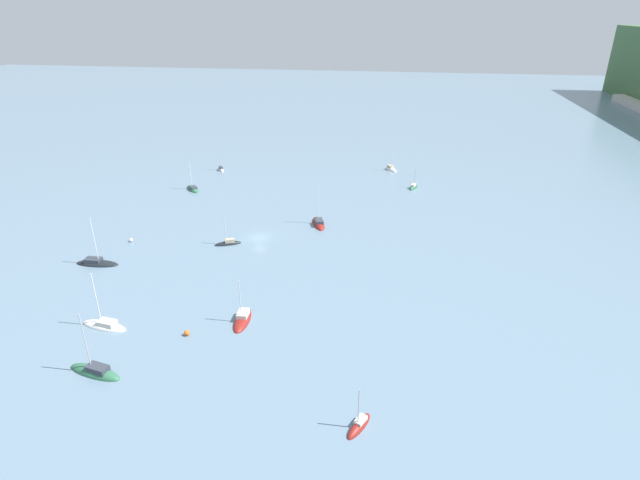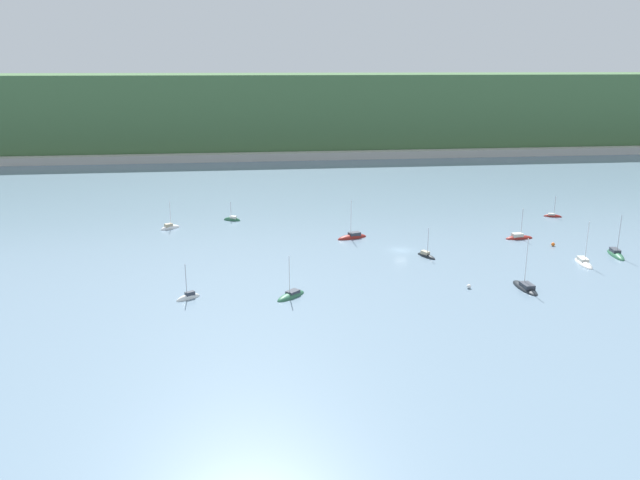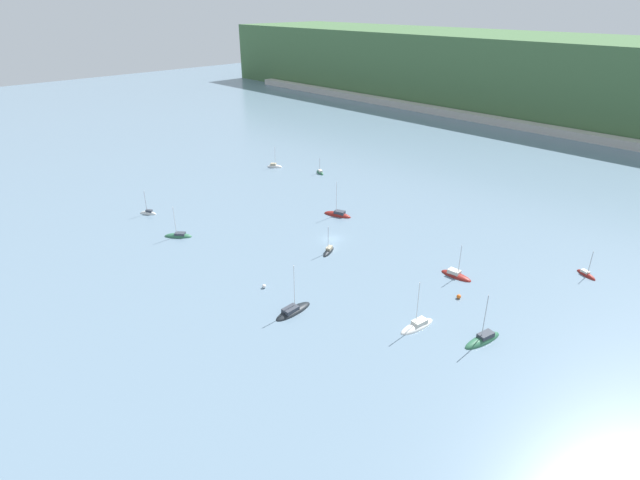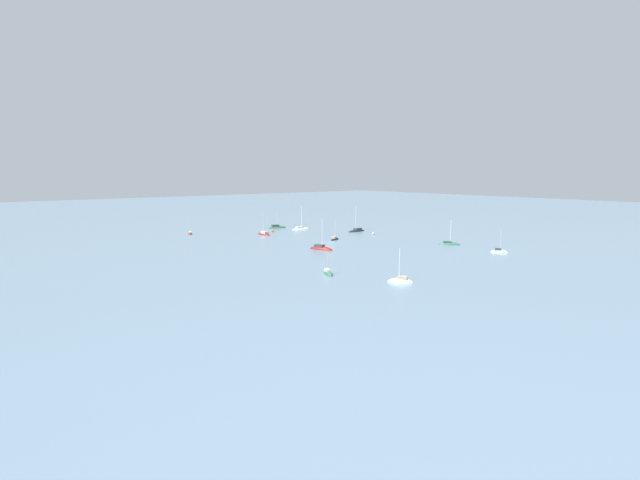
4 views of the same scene
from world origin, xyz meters
The scene contains 14 objects.
ground_plane centered at (0.00, 0.00, 0.00)m, with size 600.00×600.00×0.00m, color slate.
sailboat_0 centered at (-36.60, 31.46, 0.09)m, with size 4.68×2.87×5.82m.
sailboat_1 centered at (34.21, -13.86, 0.11)m, with size 3.20×7.57×9.65m.
sailboat_2 centered at (-25.93, -24.98, 0.08)m, with size 6.19×5.96×8.34m.
sailboat_3 centered at (-8.79, 10.94, 0.12)m, with size 7.79×4.69×9.95m.
sailboat_4 centered at (4.08, -5.16, 0.13)m, with size 3.48×5.40×6.88m.
sailboat_5 centered at (-43.52, -23.65, 0.12)m, with size 4.42×3.46×7.14m.
sailboat_6 centered at (29.38, 5.76, 0.12)m, with size 6.69×2.56×7.87m.
sailboat_7 centered at (47.41, 25.00, 0.09)m, with size 4.74×3.09×6.25m.
sailboat_8 centered at (16.18, -26.16, 0.12)m, with size 2.86×8.15×9.95m.
sailboat_9 centered at (43.94, -9.36, 0.12)m, with size 3.60×8.07×9.82m.
sailboat_10 centered at (-51.61, 25.05, 0.12)m, with size 5.18×4.31×7.77m.
mooring_buoy_0 centered at (6.15, -24.77, 0.39)m, with size 0.77×0.77×0.77m.
mooring_buoy_1 centered at (34.24, -1.00, 0.41)m, with size 0.81×0.81×0.81m.
Camera 1 is at (89.47, 27.52, 42.69)m, focal length 28.00 mm.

